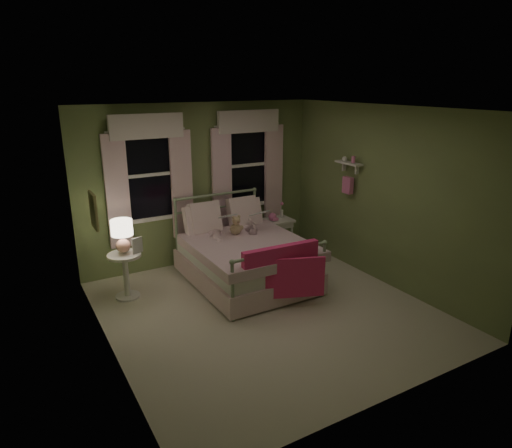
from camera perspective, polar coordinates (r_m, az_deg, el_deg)
room_shell at (r=5.67m, az=1.42°, el=0.96°), size 4.20×4.20×4.20m
bed at (r=6.86m, az=-1.45°, el=-4.15°), size 1.58×2.04×1.18m
pink_throw at (r=5.96m, az=3.26°, el=-5.28°), size 1.10×0.44×0.71m
child_left at (r=6.92m, az=-5.19°, el=0.87°), size 0.31×0.24×0.75m
child_right at (r=7.17m, az=-1.12°, el=1.24°), size 0.38×0.33×0.68m
book_left at (r=6.69m, az=-4.30°, el=0.49°), size 0.20×0.12×0.26m
book_right at (r=6.96m, az=-0.13°, el=0.83°), size 0.22×0.17×0.26m
teddy_bear at (r=6.94m, az=-2.51°, el=-0.32°), size 0.23×0.18×0.31m
nightstand_left at (r=6.58m, az=-16.00°, el=-5.49°), size 0.46×0.46×0.65m
table_lamp at (r=6.40m, az=-16.40°, el=-1.07°), size 0.29×0.29×0.46m
book_nightstand at (r=6.44m, az=-15.14°, el=-3.63°), size 0.22×0.26×0.02m
nightstand_right at (r=7.83m, az=2.68°, el=-0.11°), size 0.50×0.40×0.64m
pink_toy at (r=7.73m, az=2.09°, el=0.89°), size 0.14×0.19×0.14m
bud_vase at (r=7.86m, az=3.25°, el=1.78°), size 0.06×0.06×0.28m
window_left at (r=7.08m, az=-13.21°, el=6.52°), size 1.34×0.13×1.96m
window_right at (r=7.73m, az=-1.00°, el=7.86°), size 1.34×0.13×1.96m
wall_shelf at (r=7.27m, az=11.46°, el=6.11°), size 0.15×0.50×0.60m
framed_picture at (r=5.50m, az=-19.63°, el=1.57°), size 0.03×0.32×0.42m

